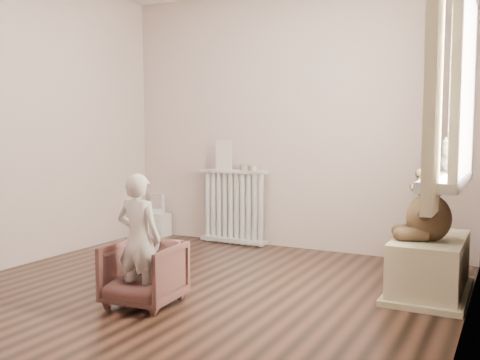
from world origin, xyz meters
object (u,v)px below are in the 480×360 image
at_px(child, 139,239).
at_px(teddy_bear, 429,204).
at_px(armchair, 144,274).
at_px(radiator, 234,207).
at_px(plush_cat, 452,158).
at_px(toy_vanity, 155,212).
at_px(toy_bench, 430,266).

height_order(child, teddy_bear, teddy_bear).
relative_size(armchair, teddy_bear, 0.96).
height_order(radiator, child, child).
distance_m(radiator, plush_cat, 2.54).
xyz_separation_m(radiator, plush_cat, (2.22, -1.06, 0.61)).
height_order(toy_vanity, child, child).
xyz_separation_m(toy_vanity, plush_cat, (3.21, -1.03, 0.72)).
bearing_deg(toy_vanity, radiator, 1.74).
relative_size(armchair, child, 0.54).
distance_m(radiator, toy_vanity, 0.99).
xyz_separation_m(radiator, child, (0.40, -2.10, 0.07)).
bearing_deg(toy_bench, armchair, -145.38).
bearing_deg(toy_bench, child, -144.24).
distance_m(radiator, toy_bench, 2.27).
bearing_deg(armchair, radiator, 96.05).
bearing_deg(toy_bench, radiator, 156.96).
height_order(armchair, teddy_bear, teddy_bear).
xyz_separation_m(armchair, child, (0.00, -0.05, 0.25)).
relative_size(teddy_bear, plush_cat, 1.88).
bearing_deg(teddy_bear, toy_vanity, 147.28).
relative_size(radiator, child, 0.88).
bearing_deg(toy_bench, toy_vanity, 164.43).
distance_m(armchair, plush_cat, 2.22).
bearing_deg(radiator, child, -79.12).
distance_m(toy_vanity, toy_bench, 3.19).
distance_m(radiator, armchair, 2.09).
bearing_deg(teddy_bear, radiator, 139.18).
bearing_deg(toy_vanity, armchair, -55.40).
bearing_deg(armchair, toy_vanity, 119.52).
relative_size(radiator, armchair, 1.65).
xyz_separation_m(child, teddy_bear, (1.68, 1.10, 0.21)).
distance_m(toy_vanity, teddy_bear, 3.24).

